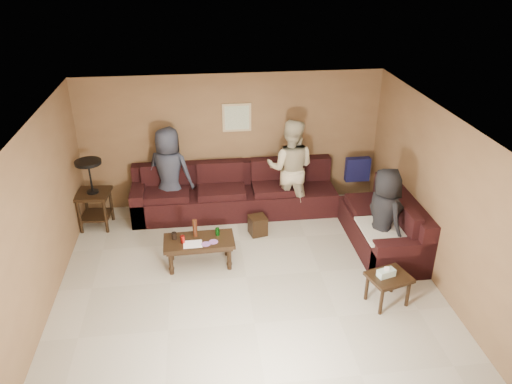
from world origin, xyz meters
TOP-DOWN VIEW (x-y plane):
  - room at (0.00, 0.00)m, footprint 5.60×5.50m
  - sectional_sofa at (0.81, 1.52)m, footprint 4.65×2.90m
  - coffee_table at (-0.69, 0.43)m, footprint 1.09×0.56m
  - end_table_left at (-2.47, 1.83)m, footprint 0.60×0.60m
  - side_table_right at (1.87, -0.82)m, footprint 0.65×0.58m
  - waste_bin at (0.33, 1.22)m, footprint 0.33×0.33m
  - wall_art at (0.10, 2.48)m, footprint 0.52×0.04m
  - person_left at (-1.15, 2.09)m, footprint 0.96×0.78m
  - person_middle at (1.00, 1.91)m, footprint 1.04×0.92m
  - person_right at (2.14, 0.22)m, footprint 0.69×0.87m

SIDE VIEW (x-z plane):
  - waste_bin at x=0.33m, z-range 0.00..0.33m
  - sectional_sofa at x=0.81m, z-range -0.16..0.81m
  - coffee_table at x=-0.69m, z-range 0.02..0.75m
  - side_table_right at x=1.87m, z-range 0.09..0.69m
  - end_table_left at x=-2.47m, z-range 0.03..1.29m
  - person_right at x=2.14m, z-range 0.00..1.57m
  - person_left at x=-1.15m, z-range 0.00..1.69m
  - person_middle at x=1.00m, z-range 0.00..1.81m
  - room at x=0.00m, z-range 0.41..2.91m
  - wall_art at x=0.10m, z-range 1.44..1.96m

